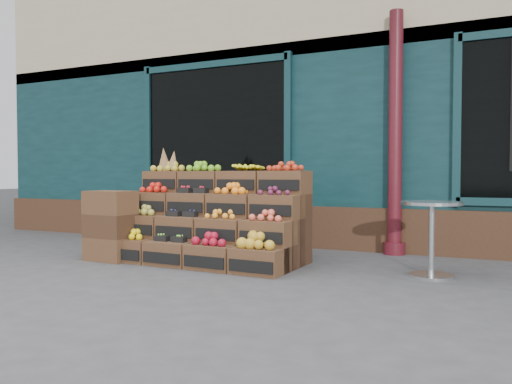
% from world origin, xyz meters
% --- Properties ---
extents(ground, '(60.00, 60.00, 0.00)m').
position_xyz_m(ground, '(0.00, 0.00, 0.00)').
color(ground, '#404042').
rests_on(ground, ground).
extents(shop_facade, '(12.00, 6.24, 4.80)m').
position_xyz_m(shop_facade, '(0.00, 5.11, 2.40)').
color(shop_facade, '#0D2B2F').
rests_on(shop_facade, ground).
extents(crate_display, '(2.31, 1.19, 1.42)m').
position_xyz_m(crate_display, '(-0.75, 0.61, 0.44)').
color(crate_display, '#4F331F').
rests_on(crate_display, ground).
extents(spare_crates, '(0.59, 0.42, 0.86)m').
position_xyz_m(spare_crates, '(-1.91, 0.12, 0.43)').
color(spare_crates, '#4F331F').
rests_on(spare_crates, ground).
extents(bistro_table, '(0.62, 0.62, 0.78)m').
position_xyz_m(bistro_table, '(1.79, 0.69, 0.49)').
color(bistro_table, silver).
rests_on(bistro_table, ground).
extents(shopkeeper, '(0.66, 0.43, 1.79)m').
position_xyz_m(shopkeeper, '(-2.08, 2.68, 0.89)').
color(shopkeeper, '#134520').
rests_on(shopkeeper, ground).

